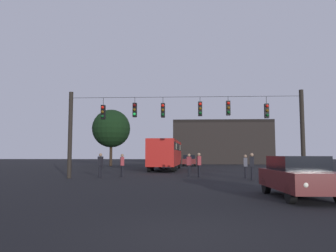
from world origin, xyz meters
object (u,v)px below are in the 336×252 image
pedestrian_crossing_center (245,165)px  tree_left_silhouette (111,129)px  city_bus (166,152)px  pedestrian_trailing (252,165)px  pedestrian_near_bus (189,164)px  car_near_right (298,176)px  pedestrian_far_side (199,163)px  car_far_left (189,160)px  pedestrian_crossing_left (100,164)px  pedestrian_crossing_right (122,164)px

pedestrian_crossing_center → tree_left_silhouette: tree_left_silhouette is taller
city_bus → pedestrian_trailing: city_bus is taller
pedestrian_near_bus → tree_left_silhouette: (-10.50, 21.38, 4.27)m
car_near_right → pedestrian_crossing_center: (-0.06, 10.01, 0.09)m
pedestrian_near_bus → pedestrian_trailing: (3.83, -3.05, 0.02)m
city_bus → pedestrian_far_side: (2.92, -10.90, -0.90)m
city_bus → car_far_left: (2.56, 11.76, -1.07)m
car_far_left → pedestrian_near_bus: 22.06m
pedestrian_crossing_left → tree_left_silhouette: 23.75m
car_near_right → pedestrian_crossing_left: pedestrian_crossing_left is taller
pedestrian_crossing_center → pedestrian_trailing: (0.07, -1.76, 0.06)m
pedestrian_trailing → tree_left_silhouette: (-14.33, 24.43, 4.25)m
car_far_left → pedestrian_near_bus: bearing=-90.8°
pedestrian_crossing_right → tree_left_silhouette: bearing=104.7°
car_near_right → tree_left_silhouette: tree_left_silhouette is taller
city_bus → pedestrian_trailing: size_ratio=6.64×
car_near_right → pedestrian_crossing_left: (-9.85, 9.76, 0.15)m
pedestrian_crossing_right → pedestrian_near_bus: (4.74, 0.53, 0.01)m
city_bus → tree_left_silhouette: bearing=126.7°
pedestrian_trailing → pedestrian_far_side: bearing=142.1°
car_near_right → pedestrian_far_side: bearing=106.3°
city_bus → pedestrian_far_side: city_bus is taller
pedestrian_far_side → car_far_left: bearing=90.9°
pedestrian_trailing → city_bus: bearing=114.4°
city_bus → pedestrian_crossing_left: 12.48m
car_far_left → tree_left_silhouette: (-10.82, -0.68, 4.40)m
pedestrian_far_side → tree_left_silhouette: tree_left_silhouette is taller
pedestrian_crossing_left → pedestrian_crossing_center: pedestrian_crossing_left is taller
car_far_left → pedestrian_far_side: (0.36, -22.66, 0.16)m
pedestrian_crossing_left → pedestrian_near_bus: bearing=14.4°
city_bus → pedestrian_crossing_center: size_ratio=7.06×
city_bus → pedestrian_crossing_right: size_ratio=6.84×
car_near_right → pedestrian_crossing_center: size_ratio=2.79×
city_bus → pedestrian_crossing_left: city_bus is taller
car_far_left → pedestrian_trailing: pedestrian_trailing is taller
pedestrian_near_bus → pedestrian_far_side: (0.68, -0.60, 0.03)m
pedestrian_far_side → car_near_right: bearing=-73.7°
city_bus → tree_left_silhouette: size_ratio=1.42×
car_far_left → pedestrian_crossing_center: pedestrian_crossing_center is taller
city_bus → pedestrian_near_bus: (2.23, -10.30, -0.94)m
pedestrian_near_bus → pedestrian_crossing_right: bearing=-173.6°
pedestrian_crossing_right → car_near_right: bearing=-51.5°
pedestrian_crossing_center → pedestrian_trailing: 1.76m
pedestrian_near_bus → pedestrian_far_side: 0.91m
city_bus → pedestrian_crossing_right: bearing=-103.0°
car_far_left → pedestrian_crossing_left: 24.45m
city_bus → car_far_left: bearing=77.7°
pedestrian_crossing_left → pedestrian_far_side: 6.78m
pedestrian_near_bus → tree_left_silhouette: bearing=116.1°
car_near_right → pedestrian_far_side: size_ratio=2.58×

